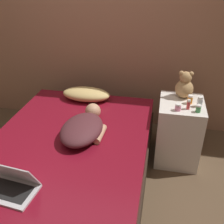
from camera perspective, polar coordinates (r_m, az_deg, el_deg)
The scene contains 13 objects.
ground_plane at distance 2.67m, azimuth -8.49°, elevation -14.51°, with size 12.00×12.00×0.00m, color brown.
wall_back at distance 3.15m, azimuth -2.65°, elevation 19.63°, with size 8.00×0.06×2.60m.
bed at distance 2.50m, azimuth -8.91°, elevation -10.48°, with size 1.40×1.91×0.49m.
nightstand at distance 2.80m, azimuth 14.22°, elevation -4.08°, with size 0.43×0.50×0.67m.
pillow at distance 2.97m, azimuth -5.64°, elevation 3.89°, with size 0.54×0.28×0.14m.
person_lying at distance 2.36m, azimuth -6.19°, elevation -3.27°, with size 0.38×0.68×0.15m.
laptop at distance 1.95m, azimuth -21.10°, elevation -14.50°, with size 0.38×0.27×0.22m.
teddy_bear at distance 2.71m, azimuth 15.51°, elevation 5.47°, with size 0.18×0.18×0.28m.
bottle_orange at distance 2.62m, azimuth 16.64°, elevation 2.63°, with size 0.05×0.05×0.09m.
bottle_red at distance 2.51m, azimuth 16.32°, elevation 1.58°, with size 0.03×0.03×0.10m.
bottle_clear at distance 2.59m, azimuth 18.58°, elevation 2.11°, with size 0.05×0.05×0.10m.
bottle_green at distance 2.49m, azimuth 18.30°, elevation 0.71°, with size 0.05×0.05×0.07m.
bottle_pink at distance 2.47m, azimuth 14.18°, elevation 1.02°, with size 0.05×0.05×0.07m.
Camera 1 is at (0.75, -1.78, 1.84)m, focal length 42.00 mm.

